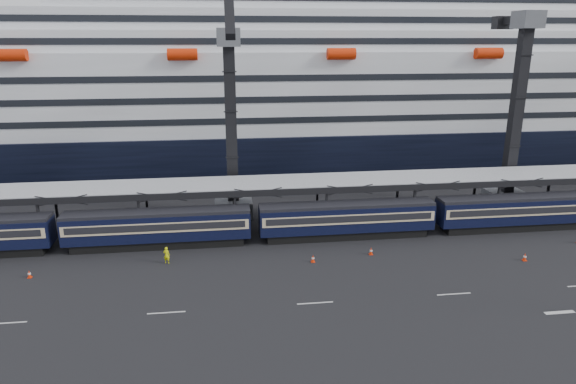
% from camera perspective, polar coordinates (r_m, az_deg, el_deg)
% --- Properties ---
extents(ground, '(260.00, 260.00, 0.00)m').
position_cam_1_polar(ground, '(50.74, 18.11, -8.49)').
color(ground, black).
rests_on(ground, ground).
extents(lane_markings, '(111.00, 4.27, 0.02)m').
position_cam_1_polar(lane_markings, '(50.81, 29.12, -9.82)').
color(lane_markings, beige).
rests_on(lane_markings, ground).
extents(train, '(133.05, 3.00, 4.05)m').
position_cam_1_polar(train, '(56.89, 9.83, -2.73)').
color(train, black).
rests_on(train, ground).
extents(canopy, '(130.00, 6.25, 5.53)m').
position_cam_1_polar(canopy, '(61.09, 13.05, 1.43)').
color(canopy, '#919398').
rests_on(canopy, ground).
extents(cruise_ship, '(214.09, 28.84, 34.00)m').
position_cam_1_polar(cruise_ship, '(89.82, 5.59, 11.16)').
color(cruise_ship, black).
rests_on(cruise_ship, ground).
extents(crane_dark_near, '(4.50, 17.75, 35.08)m').
position_cam_1_polar(crane_dark_near, '(60.43, -6.37, 8.07)').
color(crane_dark_near, '#515359').
rests_on(crane_dark_near, ground).
extents(crane_dark_mid, '(4.50, 18.24, 39.64)m').
position_cam_1_polar(crane_dark_mid, '(69.36, 24.31, 9.02)').
color(crane_dark_mid, '#515359').
rests_on(crane_dark_mid, ground).
extents(worker, '(0.69, 0.54, 1.67)m').
position_cam_1_polar(worker, '(51.19, -13.34, -6.84)').
color(worker, '#F2F80D').
rests_on(worker, ground).
extents(traffic_cone_b, '(0.37, 0.37, 0.74)m').
position_cam_1_polar(traffic_cone_b, '(52.69, -26.80, -8.13)').
color(traffic_cone_b, red).
rests_on(traffic_cone_b, ground).
extents(traffic_cone_c, '(0.39, 0.39, 0.78)m').
position_cam_1_polar(traffic_cone_c, '(52.56, 9.21, -6.48)').
color(traffic_cone_c, red).
rests_on(traffic_cone_c, ground).
extents(traffic_cone_d, '(0.39, 0.39, 0.77)m').
position_cam_1_polar(traffic_cone_d, '(50.29, 2.80, -7.38)').
color(traffic_cone_d, red).
rests_on(traffic_cone_d, ground).
extents(traffic_cone_e, '(0.40, 0.40, 0.80)m').
position_cam_1_polar(traffic_cone_e, '(55.60, 24.82, -6.55)').
color(traffic_cone_e, red).
rests_on(traffic_cone_e, ground).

